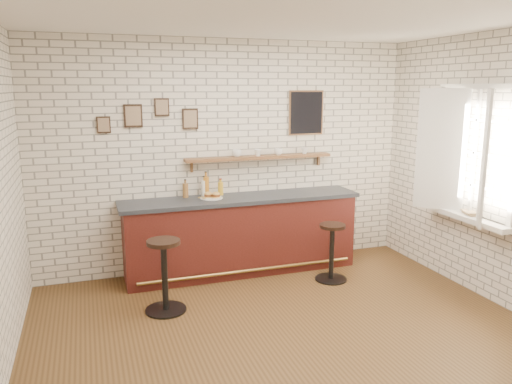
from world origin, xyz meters
The scene contains 21 objects.
ground centered at (0.00, 0.00, 0.00)m, with size 5.00×5.00×0.00m, color brown.
bar_counter centered at (0.08, 1.70, 0.51)m, with size 3.10×0.65×1.01m.
sandwich_plate centered at (-0.30, 1.73, 1.02)m, with size 0.28×0.28×0.01m, color white.
ciabatta_sandwich centered at (-0.29, 1.73, 1.06)m, with size 0.22×0.15×0.07m.
potato_chips centered at (-0.33, 1.73, 1.02)m, with size 0.26×0.17×0.00m.
bitters_bottle_brown centered at (-0.60, 1.89, 1.11)m, with size 0.07×0.07×0.24m.
bitters_bottle_white centered at (-0.36, 1.89, 1.12)m, with size 0.07×0.07×0.26m.
bitters_bottle_amber centered at (-0.33, 1.89, 1.14)m, with size 0.08×0.08×0.32m.
condiment_bottle_yellow centered at (-0.14, 1.89, 1.10)m, with size 0.07×0.07×0.22m.
bar_stool_left centered at (-1.06, 0.82, 0.43)m, with size 0.45×0.45×0.80m.
bar_stool_right centered at (1.06, 1.04, 0.39)m, with size 0.40×0.40×0.73m.
wall_shelf centered at (0.40, 1.90, 1.48)m, with size 2.00×0.18×0.18m.
shelf_cup_a centered at (0.09, 1.90, 1.55)m, with size 0.12×0.12×0.10m, color white.
shelf_cup_b centered at (0.38, 1.90, 1.54)m, with size 0.10×0.10×0.09m, color white.
shelf_cup_c centered at (0.67, 1.90, 1.54)m, with size 0.11×0.11×0.09m, color white.
shelf_cup_d centered at (1.05, 1.90, 1.54)m, with size 0.09×0.09×0.08m, color white.
back_wall_decor centered at (0.23, 1.98, 2.05)m, with size 2.96×0.02×0.56m.
window_sill centered at (2.40, 0.30, 0.90)m, with size 0.20×1.35×0.06m.
casement_window centered at (2.36, 0.30, 1.65)m, with size 0.40×1.30×1.56m.
book_lower centered at (2.38, 0.26, 0.94)m, with size 0.16×0.21×0.02m, color tan.
book_upper centered at (2.38, 0.29, 0.96)m, with size 0.17×0.23×0.02m, color tan.
Camera 1 is at (-1.77, -4.29, 2.39)m, focal length 35.00 mm.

